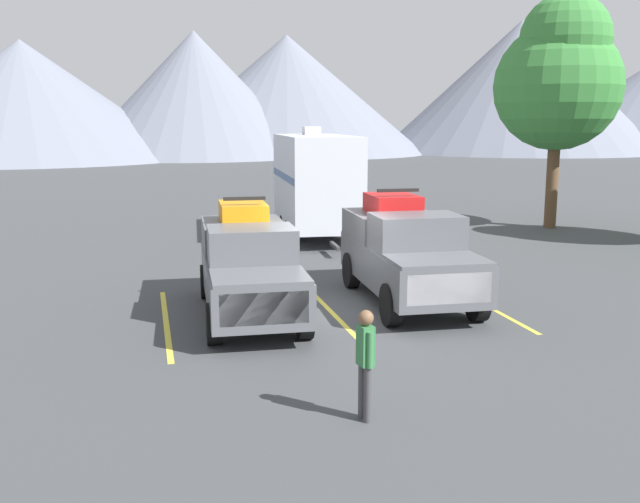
% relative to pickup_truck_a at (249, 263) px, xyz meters
% --- Properties ---
extents(ground_plane, '(240.00, 240.00, 0.00)m').
position_rel_pickup_truck_a_xyz_m(ground_plane, '(1.81, -0.30, -1.14)').
color(ground_plane, '#3F4244').
extents(pickup_truck_a, '(2.27, 5.57, 2.54)m').
position_rel_pickup_truck_a_xyz_m(pickup_truck_a, '(0.00, 0.00, 0.00)').
color(pickup_truck_a, '#595B60').
rests_on(pickup_truck_a, ground).
extents(pickup_truck_b, '(2.43, 5.33, 2.62)m').
position_rel_pickup_truck_a_xyz_m(pickup_truck_b, '(3.81, 0.25, 0.06)').
color(pickup_truck_b, '#595B60').
rests_on(pickup_truck_b, ground).
extents(lot_stripe_a, '(0.12, 5.50, 0.01)m').
position_rel_pickup_truck_a_xyz_m(lot_stripe_a, '(-1.85, -0.30, -1.14)').
color(lot_stripe_a, gold).
rests_on(lot_stripe_a, ground).
extents(lot_stripe_b, '(0.12, 5.50, 0.01)m').
position_rel_pickup_truck_a_xyz_m(lot_stripe_b, '(1.81, -0.30, -1.14)').
color(lot_stripe_b, gold).
rests_on(lot_stripe_b, ground).
extents(lot_stripe_c, '(0.12, 5.50, 0.01)m').
position_rel_pickup_truck_a_xyz_m(lot_stripe_c, '(5.46, -0.30, -1.14)').
color(lot_stripe_c, gold).
rests_on(lot_stripe_c, ground).
extents(camper_trailer_a, '(2.79, 7.32, 4.02)m').
position_rel_pickup_truck_a_xyz_m(camper_trailer_a, '(3.88, 9.76, 0.97)').
color(camper_trailer_a, silver).
rests_on(camper_trailer_a, ground).
extents(person_a, '(0.23, 0.36, 1.64)m').
position_rel_pickup_truck_a_xyz_m(person_a, '(0.78, -6.15, -0.20)').
color(person_a, '#3F3F42').
rests_on(person_a, ground).
extents(tree_a, '(4.93, 4.93, 9.00)m').
position_rel_pickup_truck_a_xyz_m(tree_a, '(13.60, 9.81, 4.82)').
color(tree_a, brown).
rests_on(tree_a, ground).
extents(mountain_ridge, '(172.75, 46.74, 17.33)m').
position_rel_pickup_truck_a_xyz_m(mountain_ridge, '(8.42, 73.37, 5.74)').
color(mountain_ridge, slate).
rests_on(mountain_ridge, ground).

